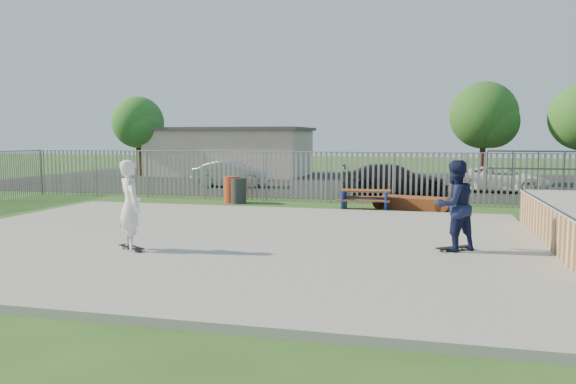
% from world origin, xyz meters
% --- Properties ---
extents(ground, '(120.00, 120.00, 0.00)m').
position_xyz_m(ground, '(0.00, 0.00, 0.00)').
color(ground, '#294F1B').
rests_on(ground, ground).
extents(concrete_slab, '(15.00, 12.00, 0.15)m').
position_xyz_m(concrete_slab, '(0.00, 0.00, 0.07)').
color(concrete_slab, gray).
rests_on(concrete_slab, ground).
extents(fence, '(26.04, 16.02, 2.00)m').
position_xyz_m(fence, '(1.00, 4.59, 1.00)').
color(fence, gray).
rests_on(fence, ground).
extents(picnic_table, '(1.79, 1.49, 0.74)m').
position_xyz_m(picnic_table, '(2.77, 6.84, 0.38)').
color(picnic_table, brown).
rests_on(picnic_table, ground).
extents(funbox, '(2.40, 1.57, 0.44)m').
position_xyz_m(funbox, '(4.39, 7.70, 0.22)').
color(funbox, brown).
rests_on(funbox, ground).
extents(trash_bin_red, '(0.63, 0.63, 1.04)m').
position_xyz_m(trash_bin_red, '(-2.61, 8.07, 0.52)').
color(trash_bin_red, '#AD341A').
rests_on(trash_bin_red, ground).
extents(trash_bin_grey, '(0.60, 0.60, 1.00)m').
position_xyz_m(trash_bin_grey, '(-2.28, 7.91, 0.50)').
color(trash_bin_grey, '#2A2A2C').
rests_on(trash_bin_grey, ground).
extents(parking_lot, '(40.00, 18.00, 0.02)m').
position_xyz_m(parking_lot, '(0.00, 19.00, 0.01)').
color(parking_lot, black).
rests_on(parking_lot, ground).
extents(car_silver, '(4.18, 1.88, 1.33)m').
position_xyz_m(car_silver, '(-4.86, 14.44, 0.69)').
color(car_silver, '#ADADB2').
rests_on(car_silver, parking_lot).
extents(car_dark, '(4.95, 2.61, 1.37)m').
position_xyz_m(car_dark, '(3.43, 12.52, 0.70)').
color(car_dark, black).
rests_on(car_dark, parking_lot).
extents(car_white, '(4.61, 2.59, 1.22)m').
position_xyz_m(car_white, '(8.24, 14.91, 0.63)').
color(car_white, white).
rests_on(car_white, parking_lot).
extents(building, '(10.40, 6.40, 3.20)m').
position_xyz_m(building, '(-8.00, 23.00, 1.61)').
color(building, beige).
rests_on(building, ground).
extents(tree_left, '(3.39, 3.39, 5.23)m').
position_xyz_m(tree_left, '(-13.71, 20.90, 3.52)').
color(tree_left, '#392216').
rests_on(tree_left, ground).
extents(tree_mid, '(3.59, 3.59, 5.54)m').
position_xyz_m(tree_mid, '(7.74, 19.23, 3.73)').
color(tree_mid, '#41231A').
rests_on(tree_mid, ground).
extents(skateboard_a, '(0.77, 0.63, 0.08)m').
position_xyz_m(skateboard_a, '(5.45, -0.30, 0.19)').
color(skateboard_a, black).
rests_on(skateboard_a, concrete_slab).
extents(skateboard_b, '(0.78, 0.60, 0.08)m').
position_xyz_m(skateboard_b, '(-1.35, -1.92, 0.19)').
color(skateboard_b, black).
rests_on(skateboard_b, concrete_slab).
extents(skater_navy, '(1.21, 1.16, 1.96)m').
position_xyz_m(skater_navy, '(5.45, -0.30, 1.13)').
color(skater_navy, '#12193A').
rests_on(skater_navy, concrete_slab).
extents(skater_white, '(0.84, 0.83, 1.96)m').
position_xyz_m(skater_white, '(-1.35, -1.92, 1.13)').
color(skater_white, white).
rests_on(skater_white, concrete_slab).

